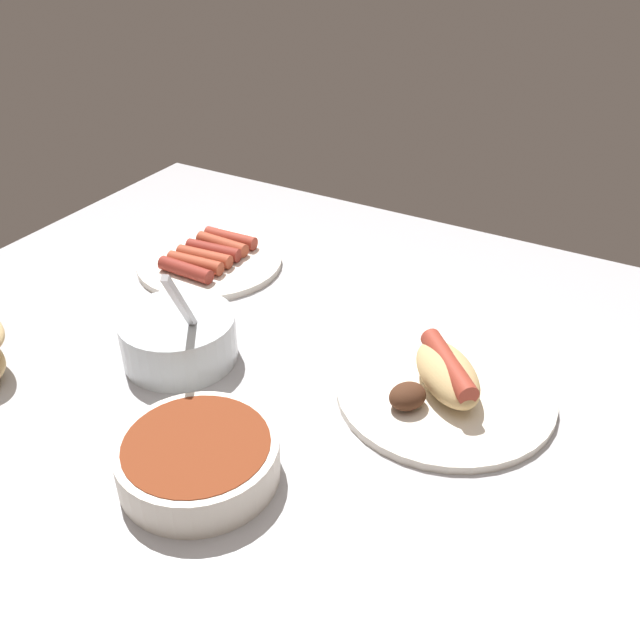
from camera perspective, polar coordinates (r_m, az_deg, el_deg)
ground_plane at (r=85.83cm, az=0.55°, el=-4.65°), size 120.00×90.00×3.00cm
bowl_coleslaw at (r=86.22cm, az=-11.45°, el=-1.29°), size 13.96×13.96×15.82cm
plate_hotdog_assembled at (r=80.75cm, az=10.10°, el=-5.25°), size 24.87×24.87×5.61cm
plate_sausages at (r=107.20cm, az=-8.99°, el=4.89°), size 21.73×21.73×3.08cm
bowl_chili at (r=70.83cm, az=-9.92°, el=-10.99°), size 16.07×16.07×4.31cm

